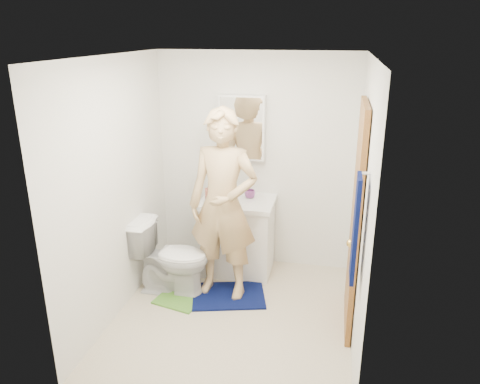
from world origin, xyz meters
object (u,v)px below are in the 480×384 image
medicine_cabinet (242,127)px  toilet (171,257)px  toothbrush_cup (250,194)px  vanity_cabinet (238,238)px  towel (355,229)px  man (223,206)px  soap_dispenser (209,192)px

medicine_cabinet → toilet: bearing=-125.2°
toilet → toothbrush_cup: bearing=-45.6°
vanity_cabinet → towel: 2.08m
vanity_cabinet → toilet: size_ratio=1.03×
toothbrush_cup → man: man is taller
soap_dispenser → toothbrush_cup: bearing=21.3°
vanity_cabinet → toilet: (-0.57, -0.58, -0.01)m
medicine_cabinet → toothbrush_cup: bearing=-50.5°
vanity_cabinet → medicine_cabinet: medicine_cabinet is taller
man → toothbrush_cup: bearing=81.9°
vanity_cabinet → medicine_cabinet: size_ratio=1.14×
toilet → soap_dispenser: bearing=-28.0°
toothbrush_cup → toilet: bearing=-135.9°
towel → man: bearing=141.6°
towel → man: man is taller
toothbrush_cup → man: bearing=-104.0°
medicine_cabinet → toilet: (-0.57, -0.81, -1.21)m
toilet → soap_dispenser: 0.80m
medicine_cabinet → towel: bearing=-55.4°
vanity_cabinet → toothbrush_cup: toothbrush_cup is taller
toilet → toothbrush_cup: 1.08m
towel → man: size_ratio=0.42×
medicine_cabinet → man: bearing=-92.6°
vanity_cabinet → man: man is taller
towel → soap_dispenser: towel is taller
vanity_cabinet → man: 0.78m
towel → toilet: towel is taller
man → medicine_cabinet: bearing=93.2°
toothbrush_cup → towel: bearing=-55.9°
toilet → towel: bearing=-116.9°
vanity_cabinet → soap_dispenser: (-0.30, -0.08, 0.55)m
towel → toothbrush_cup: 1.93m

